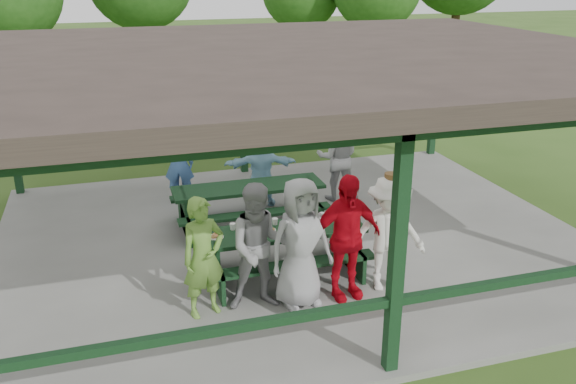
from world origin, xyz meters
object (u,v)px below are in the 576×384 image
object	(u,v)px
contestant_green	(203,257)
contestant_red	(346,237)
pickup_truck	(216,107)
contestant_grey_left	(260,247)
farm_trailer	(112,110)
contestant_white_fedora	(388,234)
picnic_table_near	(283,246)
spectator_blue	(179,163)
contestant_grey_mid	(300,243)
picnic_table_far	(249,200)
spectator_lblue	(261,168)
spectator_grey	(338,157)

from	to	relation	value
contestant_green	contestant_red	distance (m)	1.98
contestant_red	pickup_truck	size ratio (longest dim) A/B	0.31
contestant_grey_left	farm_trailer	world-z (taller)	contestant_grey_left
contestant_grey_left	contestant_white_fedora	bearing A→B (deg)	5.94
picnic_table_near	contestant_white_fedora	size ratio (longest dim) A/B	1.39
contestant_grey_left	contestant_white_fedora	size ratio (longest dim) A/B	1.01
contestant_grey_left	spectator_blue	xyz separation A→B (m)	(-0.54, 4.33, -0.10)
contestant_grey_mid	farm_trailer	world-z (taller)	contestant_grey_mid
picnic_table_near	contestant_grey_left	bearing A→B (deg)	-124.66
contestant_green	contestant_grey_left	distance (m)	0.77
contestant_white_fedora	pickup_truck	bearing A→B (deg)	103.33
contestant_green	spectator_blue	bearing A→B (deg)	69.11
picnic_table_near	contestant_grey_mid	size ratio (longest dim) A/B	1.33
picnic_table_far	spectator_lblue	world-z (taller)	spectator_lblue
picnic_table_near	picnic_table_far	distance (m)	2.00
contestant_white_fedora	contestant_red	bearing A→B (deg)	-167.12
contestant_green	spectator_lblue	size ratio (longest dim) A/B	1.10
contestant_grey_mid	pickup_truck	world-z (taller)	contestant_grey_mid
contestant_grey_left	spectator_lblue	distance (m)	3.83
contestant_green	contestant_white_fedora	world-z (taller)	contestant_white_fedora
spectator_blue	contestant_white_fedora	bearing A→B (deg)	135.32
contestant_green	spectator_grey	world-z (taller)	spectator_grey
pickup_truck	contestant_grey_left	bearing A→B (deg)	175.99
picnic_table_near	contestant_grey_left	size ratio (longest dim) A/B	1.37
picnic_table_near	spectator_grey	bearing A→B (deg)	54.65
contestant_green	pickup_truck	world-z (taller)	contestant_green
spectator_blue	spectator_grey	bearing A→B (deg)	-177.67
contestant_grey_mid	contestant_white_fedora	distance (m)	1.33
picnic_table_far	contestant_white_fedora	size ratio (longest dim) A/B	1.52
contestant_white_fedora	spectator_grey	size ratio (longest dim) A/B	1.02
spectator_blue	spectator_grey	distance (m)	3.15
picnic_table_far	contestant_red	distance (m)	3.01
contestant_white_fedora	pickup_truck	distance (m)	9.55
contestant_grey_mid	pickup_truck	size ratio (longest dim) A/B	0.32
spectator_grey	picnic_table_near	bearing A→B (deg)	73.16
contestant_green	farm_trailer	size ratio (longest dim) A/B	0.48
contestant_grey_left	contestant_grey_mid	distance (m)	0.55
picnic_table_far	farm_trailer	size ratio (longest dim) A/B	0.77
contestant_red	spectator_grey	bearing A→B (deg)	63.51
contestant_grey_mid	pickup_truck	bearing A→B (deg)	77.13
pickup_truck	contestant_green	bearing A→B (deg)	171.45
picnic_table_near	pickup_truck	world-z (taller)	pickup_truck
contestant_green	contestant_white_fedora	size ratio (longest dim) A/B	0.95
contestant_red	spectator_blue	world-z (taller)	contestant_red
picnic_table_near	spectator_blue	bearing A→B (deg)	107.38
contestant_grey_left	spectator_grey	xyz separation A→B (m)	(2.51, 3.57, -0.03)
picnic_table_far	contestant_white_fedora	world-z (taller)	contestant_white_fedora
picnic_table_far	spectator_blue	size ratio (longest dim) A/B	1.68
contestant_red	spectator_grey	xyz separation A→B (m)	(1.30, 3.65, -0.05)
picnic_table_far	contestant_grey_mid	bearing A→B (deg)	-89.25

